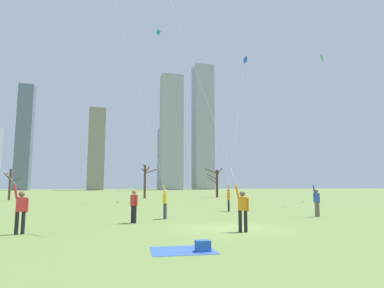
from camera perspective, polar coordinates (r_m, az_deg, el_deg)
ground_plane at (r=14.69m, az=6.56°, el=-14.35°), size 400.00×400.00×0.00m
kite_flyer_midfield_center_yellow at (r=17.27m, az=-6.71°, el=-2.06°), size 4.56×6.13×11.89m
kite_flyer_midfield_left_white at (r=20.94m, az=18.78°, el=-3.44°), size 6.14×0.62×16.49m
kite_flyer_midfield_right_blue at (r=25.39m, az=6.85°, el=-5.33°), size 5.92×8.62×15.51m
kite_flyer_foreground_right_pink at (r=13.75m, az=5.21°, el=-0.84°), size 3.76×2.87×12.76m
bystander_far_off_by_trees at (r=16.82m, az=-10.04°, el=-10.30°), size 0.35×0.45×1.62m
distant_kite_drifting_left_teal at (r=39.43m, az=-6.97°, el=14.33°), size 4.31×2.21×19.94m
distant_kite_drifting_right_green at (r=36.55m, az=21.11°, el=10.01°), size 1.48×6.46×14.94m
picnic_spot at (r=9.67m, az=0.39°, el=-17.55°), size 1.92×1.55×0.31m
bare_tree_far_right_edge at (r=49.23m, az=-28.99°, el=-5.96°), size 1.86×2.44×4.08m
bare_tree_left_of_center at (r=50.41m, az=-8.10°, el=-6.11°), size 2.51×2.18×5.11m
bare_tree_right_of_center at (r=53.62m, az=4.21°, el=-6.49°), size 2.72×2.02×4.75m
skyline_wide_slab at (r=159.65m, az=-3.59°, el=2.15°), size 10.47×7.03×56.03m
skyline_squat_block at (r=155.50m, az=-16.22°, el=-0.91°), size 7.18×11.46×36.74m
skyline_mid_tower_left at (r=173.98m, az=-5.01°, el=-2.56°), size 5.03×8.09×32.28m
skyline_slender_spire at (r=177.66m, az=1.90°, el=3.02°), size 10.25×9.06×67.33m
skyline_short_annex at (r=163.38m, az=-27.06°, el=1.12°), size 6.30×6.09×46.98m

